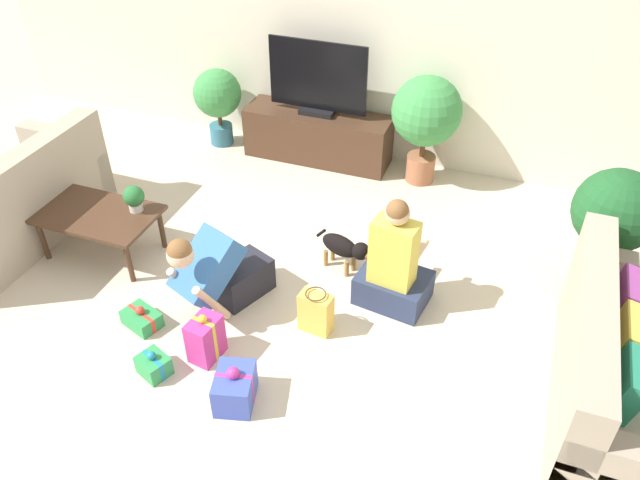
{
  "coord_description": "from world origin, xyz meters",
  "views": [
    {
      "loc": [
        1.55,
        -3.01,
        3.28
      ],
      "look_at": [
        0.26,
        0.47,
        0.45
      ],
      "focal_mm": 35.0,
      "sensor_mm": 36.0,
      "label": 1
    }
  ],
  "objects_px": {
    "tv_console": "(318,136)",
    "person_sitting": "(394,268)",
    "gift_box_a": "(205,339)",
    "gift_bag_a": "(316,312)",
    "dog": "(345,248)",
    "person_kneeling": "(219,271)",
    "potted_plant_back_left": "(218,97)",
    "gift_box_b": "(142,318)",
    "sofa_right": "(625,375)",
    "potted_plant_corner_right": "(614,216)",
    "tabletop_plant": "(134,198)",
    "gift_box_d": "(154,365)",
    "sofa_left": "(11,206)",
    "potted_plant_back_right": "(426,115)",
    "tv": "(318,82)",
    "coffee_table": "(99,217)",
    "gift_box_c": "(235,388)"
  },
  "relations": [
    {
      "from": "person_kneeling",
      "to": "gift_bag_a",
      "type": "distance_m",
      "value": 0.77
    },
    {
      "from": "sofa_right",
      "to": "gift_box_d",
      "type": "distance_m",
      "value": 3.01
    },
    {
      "from": "person_kneeling",
      "to": "gift_box_a",
      "type": "distance_m",
      "value": 0.53
    },
    {
      "from": "dog",
      "to": "gift_box_d",
      "type": "height_order",
      "value": "dog"
    },
    {
      "from": "potted_plant_corner_right",
      "to": "gift_box_b",
      "type": "bearing_deg",
      "value": -152.19
    },
    {
      "from": "person_kneeling",
      "to": "gift_box_c",
      "type": "distance_m",
      "value": 0.94
    },
    {
      "from": "tv_console",
      "to": "gift_box_a",
      "type": "relative_size",
      "value": 3.86
    },
    {
      "from": "tv_console",
      "to": "gift_box_c",
      "type": "xyz_separation_m",
      "value": [
        0.6,
        -3.12,
        -0.13
      ]
    },
    {
      "from": "sofa_left",
      "to": "gift_box_b",
      "type": "relative_size",
      "value": 5.44
    },
    {
      "from": "tv",
      "to": "gift_box_d",
      "type": "bearing_deg",
      "value": -90.3
    },
    {
      "from": "potted_plant_back_left",
      "to": "potted_plant_corner_right",
      "type": "relative_size",
      "value": 0.81
    },
    {
      "from": "potted_plant_back_right",
      "to": "tabletop_plant",
      "type": "height_order",
      "value": "potted_plant_back_right"
    },
    {
      "from": "potted_plant_back_left",
      "to": "gift_box_b",
      "type": "relative_size",
      "value": 2.58
    },
    {
      "from": "person_sitting",
      "to": "gift_box_a",
      "type": "xyz_separation_m",
      "value": [
        -1.05,
        -0.98,
        -0.16
      ]
    },
    {
      "from": "person_kneeling",
      "to": "gift_box_a",
      "type": "bearing_deg",
      "value": -52.36
    },
    {
      "from": "coffee_table",
      "to": "tv",
      "type": "distance_m",
      "value": 2.43
    },
    {
      "from": "tv",
      "to": "potted_plant_back_right",
      "type": "height_order",
      "value": "tv"
    },
    {
      "from": "dog",
      "to": "gift_box_b",
      "type": "distance_m",
      "value": 1.64
    },
    {
      "from": "coffee_table",
      "to": "person_kneeling",
      "type": "xyz_separation_m",
      "value": [
        1.22,
        -0.25,
        -0.02
      ]
    },
    {
      "from": "gift_box_a",
      "to": "gift_box_b",
      "type": "distance_m",
      "value": 0.61
    },
    {
      "from": "dog",
      "to": "potted_plant_back_left",
      "type": "bearing_deg",
      "value": 69.42
    },
    {
      "from": "potted_plant_back_left",
      "to": "gift_box_c",
      "type": "xyz_separation_m",
      "value": [
        1.7,
        -3.07,
        -0.41
      ]
    },
    {
      "from": "sofa_left",
      "to": "gift_box_d",
      "type": "height_order",
      "value": "sofa_left"
    },
    {
      "from": "sofa_right",
      "to": "gift_box_c",
      "type": "distance_m",
      "value": 2.42
    },
    {
      "from": "tv_console",
      "to": "sofa_right",
      "type": "bearing_deg",
      "value": -39.03
    },
    {
      "from": "sofa_left",
      "to": "tv",
      "type": "height_order",
      "value": "tv"
    },
    {
      "from": "gift_box_b",
      "to": "gift_box_d",
      "type": "bearing_deg",
      "value": -47.42
    },
    {
      "from": "tv",
      "to": "dog",
      "type": "height_order",
      "value": "tv"
    },
    {
      "from": "person_kneeling",
      "to": "dog",
      "type": "height_order",
      "value": "person_kneeling"
    },
    {
      "from": "gift_box_b",
      "to": "tabletop_plant",
      "type": "relative_size",
      "value": 1.43
    },
    {
      "from": "gift_bag_a",
      "to": "tabletop_plant",
      "type": "xyz_separation_m",
      "value": [
        -1.69,
        0.37,
        0.36
      ]
    },
    {
      "from": "sofa_left",
      "to": "tv",
      "type": "distance_m",
      "value": 2.97
    },
    {
      "from": "tv_console",
      "to": "potted_plant_corner_right",
      "type": "height_order",
      "value": "potted_plant_corner_right"
    },
    {
      "from": "gift_box_a",
      "to": "dog",
      "type": "bearing_deg",
      "value": 63.72
    },
    {
      "from": "gift_bag_a",
      "to": "dog",
      "type": "bearing_deg",
      "value": 91.4
    },
    {
      "from": "sofa_right",
      "to": "tv",
      "type": "distance_m",
      "value": 3.74
    },
    {
      "from": "sofa_left",
      "to": "tabletop_plant",
      "type": "xyz_separation_m",
      "value": [
        1.13,
        0.21,
        0.22
      ]
    },
    {
      "from": "potted_plant_back_left",
      "to": "person_sitting",
      "type": "distance_m",
      "value": 3.0
    },
    {
      "from": "gift_box_d",
      "to": "potted_plant_back_left",
      "type": "bearing_deg",
      "value": 109.44
    },
    {
      "from": "gift_box_b",
      "to": "potted_plant_back_right",
      "type": "bearing_deg",
      "value": 61.77
    },
    {
      "from": "gift_box_b",
      "to": "tabletop_plant",
      "type": "xyz_separation_m",
      "value": [
        -0.48,
        0.77,
        0.47
      ]
    },
    {
      "from": "sofa_right",
      "to": "tabletop_plant",
      "type": "xyz_separation_m",
      "value": [
        -3.71,
        0.37,
        0.21
      ]
    },
    {
      "from": "coffee_table",
      "to": "tv_console",
      "type": "xyz_separation_m",
      "value": [
        1.11,
        2.11,
        -0.1
      ]
    },
    {
      "from": "person_kneeling",
      "to": "tabletop_plant",
      "type": "height_order",
      "value": "person_kneeling"
    },
    {
      "from": "sofa_right",
      "to": "coffee_table",
      "type": "bearing_deg",
      "value": 86.76
    },
    {
      "from": "coffee_table",
      "to": "tabletop_plant",
      "type": "bearing_deg",
      "value": 27.14
    },
    {
      "from": "gift_box_c",
      "to": "gift_box_d",
      "type": "xyz_separation_m",
      "value": [
        -0.62,
        0.02,
        -0.05
      ]
    },
    {
      "from": "tv_console",
      "to": "person_sitting",
      "type": "distance_m",
      "value": 2.27
    },
    {
      "from": "tv_console",
      "to": "gift_box_d",
      "type": "bearing_deg",
      "value": -90.3
    },
    {
      "from": "sofa_right",
      "to": "dog",
      "type": "relative_size",
      "value": 3.42
    }
  ]
}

